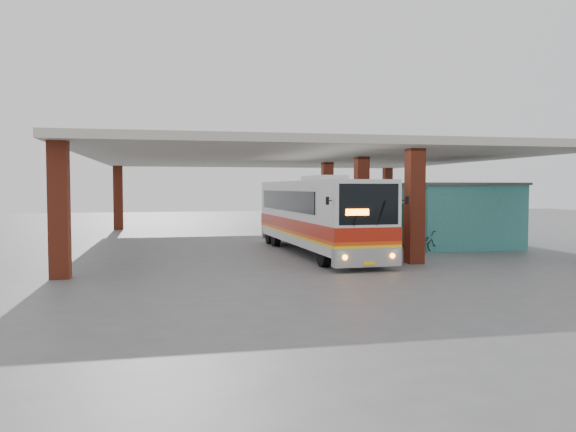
# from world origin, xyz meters

# --- Properties ---
(ground) EXTENTS (90.00, 90.00, 0.00)m
(ground) POSITION_xyz_m (0.00, 0.00, 0.00)
(ground) COLOR #515154
(ground) RESTS_ON ground
(brick_columns) EXTENTS (20.10, 21.60, 4.35)m
(brick_columns) POSITION_xyz_m (1.43, 5.00, 2.17)
(brick_columns) COLOR #953620
(brick_columns) RESTS_ON ground
(canopy_roof) EXTENTS (21.00, 23.00, 0.30)m
(canopy_roof) POSITION_xyz_m (0.50, 6.50, 4.50)
(canopy_roof) COLOR #BCB8AA
(canopy_roof) RESTS_ON brick_columns
(shop_building) EXTENTS (5.20, 8.20, 3.11)m
(shop_building) POSITION_xyz_m (7.49, 4.00, 1.56)
(shop_building) COLOR #2F7672
(shop_building) RESTS_ON ground
(coach_bus) EXTENTS (3.02, 11.71, 3.38)m
(coach_bus) POSITION_xyz_m (0.19, 0.81, 1.68)
(coach_bus) COLOR silver
(coach_bus) RESTS_ON ground
(motorcycle) EXTENTS (1.97, 0.95, 0.99)m
(motorcycle) POSITION_xyz_m (4.70, -0.03, 0.50)
(motorcycle) COLOR black
(motorcycle) RESTS_ON ground
(pedestrian) EXTENTS (0.76, 0.75, 1.77)m
(pedestrian) POSITION_xyz_m (2.17, -3.10, 0.89)
(pedestrian) COLOR red
(pedestrian) RESTS_ON ground
(red_chair) EXTENTS (0.50, 0.50, 0.81)m
(red_chair) POSITION_xyz_m (5.07, 8.72, 0.37)
(red_chair) COLOR #B21319
(red_chair) RESTS_ON ground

